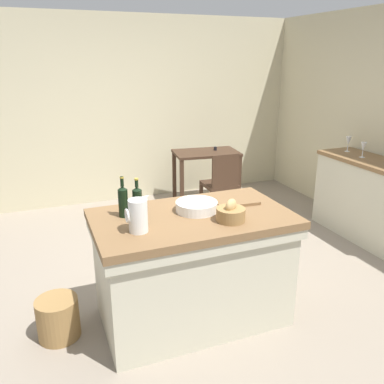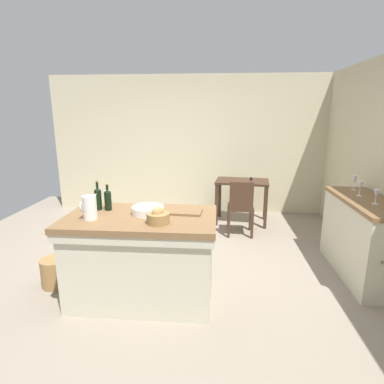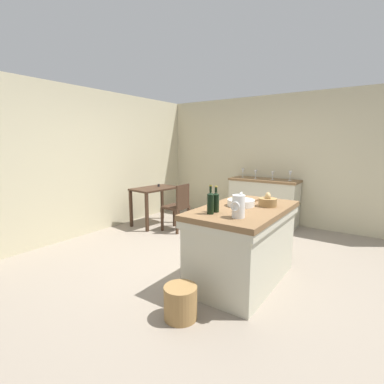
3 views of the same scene
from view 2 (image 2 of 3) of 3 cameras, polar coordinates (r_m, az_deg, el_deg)
name	(u,v)px [view 2 (image 2 of 3)]	position (r m, az deg, el deg)	size (l,w,h in m)	color
ground_plane	(171,272)	(3.96, -3.83, -14.40)	(6.76, 6.76, 0.00)	gray
wall_back	(190,145)	(6.09, -0.42, 8.53)	(5.32, 0.12, 2.60)	beige
island_table	(142,254)	(3.30, -9.09, -11.16)	(1.50, 0.87, 0.90)	brown
side_cabinet	(363,238)	(4.21, 28.71, -7.36)	(0.52, 1.38, 0.93)	brown
writing_desk	(242,187)	(5.53, 9.13, 0.82)	(0.96, 0.67, 0.81)	#3D281C
wooden_chair	(241,206)	(4.95, 8.87, -2.55)	(0.41, 0.41, 0.89)	#3D281C
pitcher	(90,207)	(3.12, -18.19, -2.67)	(0.17, 0.13, 0.27)	white
wash_bowl	(148,210)	(3.18, -8.06, -3.29)	(0.32, 0.32, 0.08)	white
bread_basket	(158,217)	(2.89, -6.21, -4.59)	(0.21, 0.21, 0.17)	olive
cutting_board	(185,212)	(3.19, -1.34, -3.64)	(0.35, 0.22, 0.02)	brown
wine_bottle_dark	(108,199)	(3.37, -15.11, -1.30)	(0.07, 0.07, 0.29)	black
wine_bottle_amber	(98,198)	(3.41, -16.78, -1.08)	(0.07, 0.07, 0.31)	black
wine_glass_left	(376,194)	(3.91, 30.63, -0.30)	(0.07, 0.07, 0.16)	white
wine_glass_middle	(360,186)	(4.21, 28.39, 0.97)	(0.07, 0.07, 0.18)	white
wine_glass_right	(355,180)	(4.50, 27.55, 1.90)	(0.07, 0.07, 0.18)	white
wicker_hamper	(56,272)	(3.93, -23.61, -13.23)	(0.32, 0.32, 0.32)	olive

